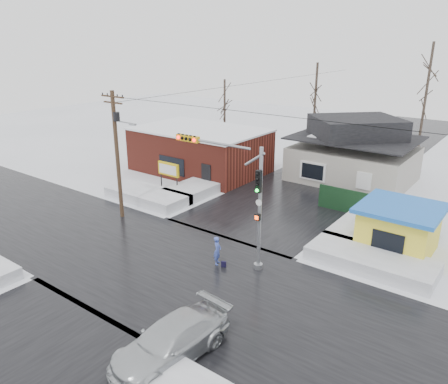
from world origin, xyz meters
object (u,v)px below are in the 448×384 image
Objects in this scene: marquee_sign at (168,170)px; car at (171,341)px; utility_pole at (117,148)px; kiosk at (398,228)px; pedestrian at (217,251)px; traffic_signal at (236,187)px.

marquee_sign is 0.47× the size of car.
utility_pole is 1.96× the size of kiosk.
car is at bearing -179.01° from pedestrian.
marquee_sign is at bearing 32.36° from pedestrian.
traffic_signal is 1.29× the size of car.
traffic_signal is at bearing -2.95° from utility_pole.
kiosk is 2.74× the size of pedestrian.
utility_pole is at bearing 177.05° from traffic_signal.
kiosk is at bearing -67.09° from pedestrian.
traffic_signal reaches higher than pedestrian.
car is at bearing -106.07° from kiosk.
pedestrian is at bearing -34.47° from marquee_sign.
traffic_signal is at bearing -29.72° from marquee_sign.
utility_pole is 10.77m from pedestrian.
pedestrian is at bearing -8.46° from utility_pole.
traffic_signal is at bearing 113.51° from car.
marquee_sign is (-1.07, 5.99, -3.19)m from utility_pole.
marquee_sign reaches higher than car.
pedestrian is 0.31× the size of car.
traffic_signal is 2.75× the size of marquee_sign.
marquee_sign is 20.43m from car.
kiosk is (7.07, 7.03, -3.08)m from traffic_signal.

